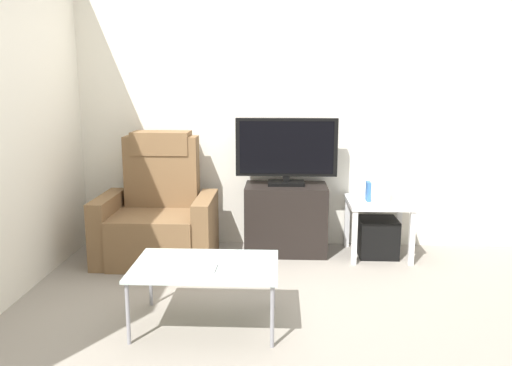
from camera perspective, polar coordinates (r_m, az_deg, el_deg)
ground_plane at (r=3.96m, az=2.65°, el=-11.44°), size 6.40×6.40×0.00m
wall_back at (r=4.79m, az=2.78°, el=8.52°), size 6.40×0.06×2.60m
wall_side at (r=4.11m, az=-24.63°, el=7.07°), size 0.06×4.48×2.60m
tv_stand at (r=4.66m, az=3.27°, el=-3.92°), size 0.72×0.44×0.61m
television at (r=4.56m, az=3.35°, el=3.63°), size 0.89×0.20×0.59m
recliner_armchair at (r=4.58m, az=-10.64°, el=-3.55°), size 0.98×0.78×1.08m
side_table at (r=4.66m, az=13.27°, el=-2.83°), size 0.54×0.54×0.50m
subwoofer_box at (r=4.73m, az=13.13°, el=-5.78°), size 0.33×0.33×0.33m
book_upright at (r=4.59m, az=12.18°, el=-0.90°), size 0.03×0.11×0.17m
game_console at (r=4.63m, az=13.79°, el=-0.27°), size 0.07×0.20×0.26m
coffee_table at (r=3.30m, az=-5.55°, el=-9.26°), size 0.90×0.60×0.40m
cell_phone at (r=3.21m, az=-5.00°, el=-9.26°), size 0.07×0.15×0.01m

